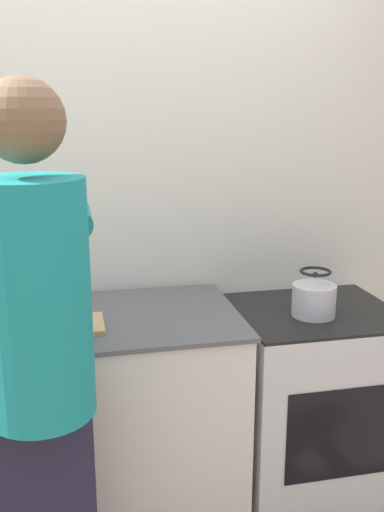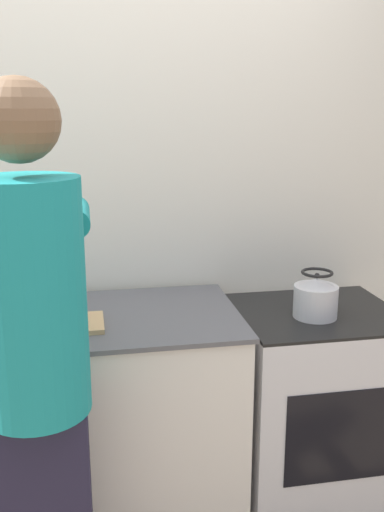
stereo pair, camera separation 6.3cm
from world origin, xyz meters
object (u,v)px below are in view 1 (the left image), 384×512
(person, at_px, (40,362))
(knife, at_px, (48,322))
(cutting_board, at_px, (53,327))
(oven, at_px, (311,406))
(kettle, at_px, (314,296))

(person, distance_m, knife, 0.45)
(cutting_board, bearing_deg, knife, 124.65)
(oven, xyz_separation_m, person, (-1.08, -0.49, 0.54))
(cutting_board, xyz_separation_m, kettle, (1.02, 0.00, 0.04))
(kettle, bearing_deg, cutting_board, -179.96)
(oven, height_order, cutting_board, cutting_board)
(cutting_board, height_order, knife, knife)
(oven, bearing_deg, kettle, -125.17)
(oven, distance_m, knife, 1.18)
(oven, xyz_separation_m, knife, (-1.08, -0.04, 0.49))
(cutting_board, distance_m, knife, 0.03)
(person, height_order, knife, person)
(oven, bearing_deg, cutting_board, -176.85)
(person, relative_size, cutting_board, 4.78)
(person, height_order, kettle, person)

